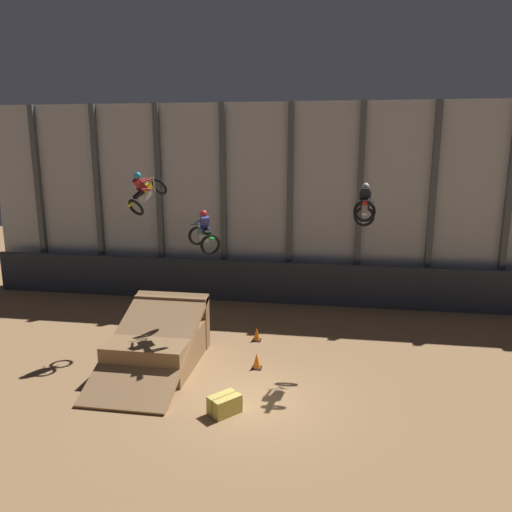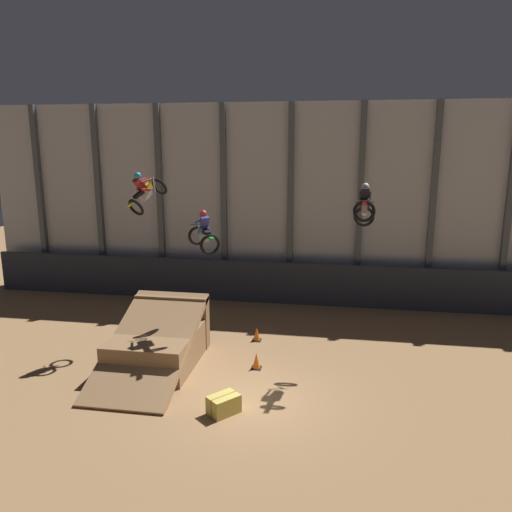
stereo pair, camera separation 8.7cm
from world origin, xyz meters
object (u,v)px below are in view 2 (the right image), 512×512
(rider_bike_left_air, at_px, (145,192))
(rider_bike_right_air, at_px, (365,207))
(traffic_cone_arena_edge, at_px, (257,334))
(hay_bale_trackside, at_px, (224,404))
(rider_bike_center_air, at_px, (204,234))
(dirt_ramp, at_px, (159,342))
(traffic_cone_near_ramp, at_px, (256,361))

(rider_bike_left_air, bearing_deg, rider_bike_right_air, 22.50)
(traffic_cone_arena_edge, bearing_deg, hay_bale_trackside, -90.44)
(rider_bike_center_air, height_order, hay_bale_trackside, rider_bike_center_air)
(dirt_ramp, height_order, rider_bike_right_air, rider_bike_right_air)
(dirt_ramp, distance_m, traffic_cone_arena_edge, 4.11)
(hay_bale_trackside, bearing_deg, rider_bike_center_air, 112.51)
(rider_bike_right_air, bearing_deg, traffic_cone_near_ramp, -160.08)
(rider_bike_left_air, bearing_deg, traffic_cone_arena_edge, 37.72)
(dirt_ramp, relative_size, hay_bale_trackside, 5.09)
(traffic_cone_arena_edge, bearing_deg, dirt_ramp, -141.55)
(traffic_cone_near_ramp, xyz_separation_m, traffic_cone_arena_edge, (-0.41, 2.55, 0.00))
(rider_bike_center_air, xyz_separation_m, traffic_cone_arena_edge, (1.55, 2.07, -4.46))
(dirt_ramp, bearing_deg, traffic_cone_near_ramp, -0.14)
(rider_bike_center_air, relative_size, hay_bale_trackside, 1.60)
(dirt_ramp, relative_size, rider_bike_left_air, 2.99)
(rider_bike_right_air, xyz_separation_m, traffic_cone_arena_edge, (-3.98, 1.46, -5.44))
(rider_bike_center_air, relative_size, traffic_cone_near_ramp, 2.96)
(rider_bike_center_air, bearing_deg, dirt_ramp, 162.52)
(rider_bike_left_air, relative_size, rider_bike_center_air, 1.06)
(rider_bike_center_air, xyz_separation_m, traffic_cone_near_ramp, (1.96, -0.48, -4.46))
(traffic_cone_near_ramp, xyz_separation_m, hay_bale_trackside, (-0.46, -3.16, -0.00))
(traffic_cone_near_ramp, bearing_deg, traffic_cone_arena_edge, 99.22)
(rider_bike_left_air, distance_m, rider_bike_right_air, 8.20)
(traffic_cone_near_ramp, distance_m, hay_bale_trackside, 3.19)
(traffic_cone_arena_edge, xyz_separation_m, hay_bale_trackside, (-0.04, -5.70, -0.00))
(rider_bike_right_air, distance_m, hay_bale_trackside, 7.99)
(rider_bike_center_air, distance_m, traffic_cone_near_ramp, 4.90)
(rider_bike_right_air, distance_m, traffic_cone_near_ramp, 6.60)
(rider_bike_center_air, bearing_deg, traffic_cone_arena_edge, 19.74)
(rider_bike_center_air, height_order, traffic_cone_arena_edge, rider_bike_center_air)
(rider_bike_center_air, bearing_deg, hay_bale_trackside, -100.88)
(rider_bike_center_air, distance_m, rider_bike_right_air, 5.65)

